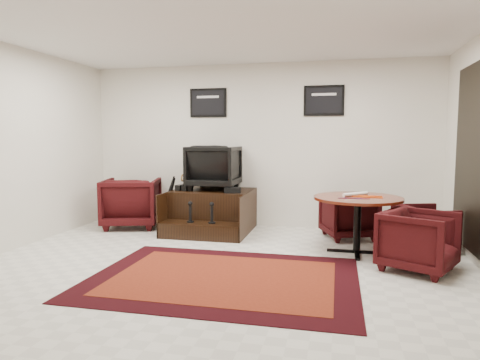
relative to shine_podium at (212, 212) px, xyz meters
name	(u,v)px	position (x,y,z in m)	size (l,w,h in m)	color
ground	(220,267)	(0.67, -1.91, -0.31)	(6.00, 6.00, 0.00)	beige
room_shell	(256,116)	(1.08, -1.79, 1.48)	(6.02, 5.02, 2.81)	silver
area_rug	(223,278)	(0.82, -2.32, -0.30)	(2.90, 2.17, 0.01)	black
shine_podium	(212,212)	(0.00, 0.00, 0.00)	(1.30, 1.34, 0.67)	black
shine_chair	(214,165)	(0.00, 0.14, 0.77)	(0.80, 0.75, 0.82)	black
shoes_pair	(184,187)	(-0.46, -0.07, 0.41)	(0.25, 0.28, 0.09)	black
polish_kit	(233,190)	(0.41, -0.21, 0.40)	(0.25, 0.18, 0.09)	black
umbrella_black	(166,202)	(-0.75, -0.12, 0.16)	(0.35, 0.13, 0.94)	black
umbrella_hooked	(168,203)	(-0.75, -0.08, 0.14)	(0.34, 0.13, 0.91)	black
armchair_side	(132,200)	(-1.43, -0.03, 0.16)	(0.91, 0.85, 0.94)	black
meeting_table	(358,204)	(2.29, -0.91, 0.36)	(1.16, 1.16, 0.76)	#4C190A
table_chair_back	(348,214)	(2.20, -0.04, 0.07)	(0.73, 0.68, 0.75)	black
table_chair_window	(425,226)	(3.20, -0.57, 0.03)	(0.67, 0.62, 0.68)	black
table_chair_corner	(419,238)	(2.95, -1.55, 0.08)	(0.75, 0.70, 0.77)	black
paper_roll	(355,194)	(2.26, -0.82, 0.47)	(0.05, 0.05, 0.42)	white
table_clutter	(362,197)	(2.35, -0.91, 0.45)	(0.57, 0.30, 0.01)	#E84D0C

